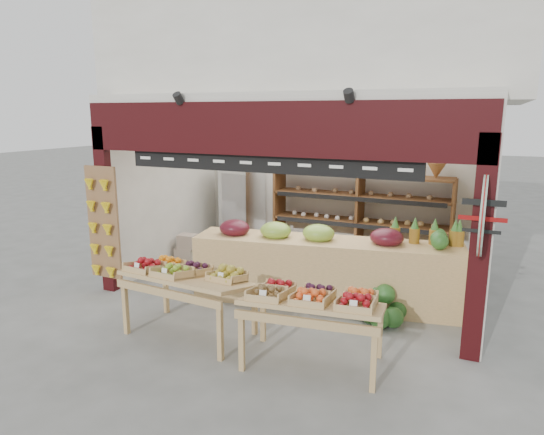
{
  "coord_description": "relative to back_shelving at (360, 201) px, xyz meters",
  "views": [
    {
      "loc": [
        2.81,
        -6.82,
        2.85
      ],
      "look_at": [
        -0.22,
        -0.2,
        1.28
      ],
      "focal_mm": 32.0,
      "sensor_mm": 36.0,
      "label": 1
    }
  ],
  "objects": [
    {
      "name": "cardboard_stack",
      "position": [
        -2.82,
        -1.16,
        -1.05
      ],
      "size": [
        0.94,
        0.68,
        0.58
      ],
      "color": "beige",
      "rests_on": "ground"
    },
    {
      "name": "gift_sign",
      "position": [
        2.13,
        -3.01,
        0.49
      ],
      "size": [
        0.04,
        0.93,
        0.92
      ],
      "color": "silver",
      "rests_on": "ground"
    },
    {
      "name": "display_table_right",
      "position": [
        0.47,
        -3.82,
        -0.47
      ],
      "size": [
        1.67,
        1.07,
        1.01
      ],
      "color": "tan",
      "rests_on": "ground"
    },
    {
      "name": "mid_counter",
      "position": [
        -0.01,
        -2.0,
        -0.72
      ],
      "size": [
        4.05,
        1.44,
        1.23
      ],
      "color": "tan",
      "rests_on": "ground"
    },
    {
      "name": "banana_board",
      "position": [
        -3.35,
        -3.04,
        -0.15
      ],
      "size": [
        0.6,
        0.15,
        1.8
      ],
      "color": "brown",
      "rests_on": "ground"
    },
    {
      "name": "shop_structure",
      "position": [
        -0.62,
        -0.25,
        2.66
      ],
      "size": [
        6.36,
        5.12,
        5.4
      ],
      "color": "silver",
      "rests_on": "ground"
    },
    {
      "name": "back_shelving",
      "position": [
        0.0,
        0.0,
        0.0
      ],
      "size": [
        3.31,
        0.54,
        2.02
      ],
      "color": "brown",
      "rests_on": "ground"
    },
    {
      "name": "display_table_left",
      "position": [
        -1.36,
        -3.72,
        -0.47
      ],
      "size": [
        1.67,
        1.01,
        1.03
      ],
      "color": "tan",
      "rests_on": "ground"
    },
    {
      "name": "refrigerator",
      "position": [
        -2.46,
        -0.01,
        -0.37
      ],
      "size": [
        0.79,
        0.79,
        1.78
      ],
      "primitive_type": "cube",
      "rotation": [
        0.0,
        0.0,
        -0.15
      ],
      "color": "silver",
      "rests_on": "ground"
    },
    {
      "name": "watermelon_pile",
      "position": [
        0.93,
        -2.31,
        -1.06
      ],
      "size": [
        0.69,
        0.71,
        0.54
      ],
      "color": "#1C4918",
      "rests_on": "ground"
    },
    {
      "name": "ground",
      "position": [
        -0.62,
        -1.87,
        -1.26
      ],
      "size": [
        60.0,
        60.0,
        0.0
      ],
      "primitive_type": "plane",
      "color": "slate",
      "rests_on": "ground"
    }
  ]
}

